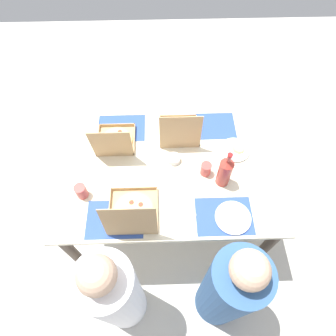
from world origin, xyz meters
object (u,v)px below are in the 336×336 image
(plate_near_left, at_px, (235,150))
(diner_right_seat, at_px, (116,294))
(plate_far_right, at_px, (233,218))
(pizza_box_center, at_px, (179,131))
(soda_bottle, at_px, (225,171))
(pizza_box_corner_left, at_px, (115,141))
(cup_red, at_px, (206,169))
(pizza_box_corner_right, at_px, (133,213))
(diner_left_seat, at_px, (228,290))
(condiment_bowl, at_px, (174,159))
(cup_clear_left, at_px, (81,191))

(plate_near_left, relative_size, diner_right_seat, 0.18)
(plate_far_right, bearing_deg, diner_right_seat, 27.94)
(pizza_box_center, bearing_deg, soda_bottle, 124.05)
(pizza_box_corner_left, bearing_deg, soda_bottle, 155.90)
(pizza_box_center, relative_size, diner_right_seat, 0.27)
(soda_bottle, bearing_deg, cup_red, -33.45)
(pizza_box_center, xyz_separation_m, pizza_box_corner_right, (0.32, 0.64, 0.00))
(pizza_box_center, distance_m, diner_left_seat, 1.12)
(pizza_box_corner_right, height_order, soda_bottle, pizza_box_corner_right)
(plate_near_left, xyz_separation_m, diner_right_seat, (0.84, 0.91, -0.21))
(diner_left_seat, bearing_deg, plate_far_right, -97.52)
(condiment_bowl, bearing_deg, plate_far_right, 128.54)
(pizza_box_center, distance_m, cup_red, 0.37)
(pizza_box_center, height_order, diner_right_seat, diner_right_seat)
(pizza_box_corner_left, xyz_separation_m, diner_left_seat, (-0.72, 0.99, -0.24))
(soda_bottle, relative_size, cup_red, 3.30)
(soda_bottle, distance_m, diner_right_seat, 1.02)
(plate_near_left, bearing_deg, pizza_box_center, -20.62)
(pizza_box_center, bearing_deg, diner_left_seat, 103.45)
(pizza_box_center, relative_size, pizza_box_corner_right, 0.94)
(plate_far_right, bearing_deg, pizza_box_corner_right, -3.09)
(pizza_box_corner_left, relative_size, plate_near_left, 1.46)
(cup_clear_left, height_order, condiment_bowl, cup_clear_left)
(pizza_box_corner_right, relative_size, condiment_bowl, 3.72)
(cup_red, bearing_deg, diner_left_seat, 97.00)
(pizza_box_center, bearing_deg, pizza_box_corner_right, 63.27)
(cup_red, bearing_deg, cup_clear_left, 10.04)
(cup_red, height_order, diner_right_seat, diner_right_seat)
(pizza_box_corner_right, bearing_deg, cup_red, -147.82)
(pizza_box_corner_left, relative_size, soda_bottle, 0.96)
(cup_clear_left, bearing_deg, diner_right_seat, 110.68)
(cup_clear_left, height_order, diner_left_seat, diner_left_seat)
(cup_clear_left, bearing_deg, pizza_box_center, -144.09)
(pizza_box_corner_right, distance_m, cup_red, 0.57)
(pizza_box_corner_left, height_order, pizza_box_center, pizza_box_center)
(soda_bottle, relative_size, diner_right_seat, 0.27)
(plate_far_right, distance_m, diner_left_seat, 0.44)
(plate_far_right, xyz_separation_m, diner_right_seat, (0.74, 0.39, -0.21))
(plate_far_right, distance_m, condiment_bowl, 0.57)
(cup_clear_left, bearing_deg, cup_red, -169.96)
(pizza_box_corner_right, xyz_separation_m, diner_left_seat, (-0.57, 0.43, -0.24))
(cup_red, bearing_deg, pizza_box_corner_left, -22.36)
(diner_left_seat, bearing_deg, pizza_box_center, -76.55)
(pizza_box_corner_right, xyz_separation_m, plate_near_left, (-0.72, -0.49, -0.04))
(soda_bottle, height_order, cup_red, soda_bottle)
(soda_bottle, xyz_separation_m, diner_right_seat, (0.71, 0.66, -0.33))
(pizza_box_corner_left, xyz_separation_m, plate_far_right, (-0.77, 0.60, -0.04))
(pizza_box_center, relative_size, cup_red, 3.30)
(cup_clear_left, height_order, diner_right_seat, diner_right_seat)
(pizza_box_corner_right, relative_size, soda_bottle, 1.07)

